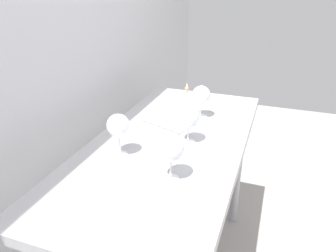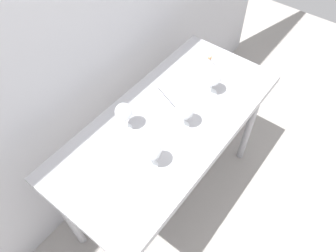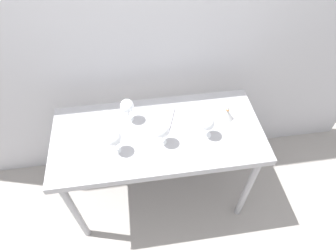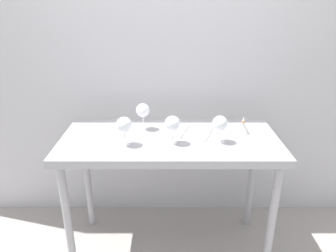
# 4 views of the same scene
# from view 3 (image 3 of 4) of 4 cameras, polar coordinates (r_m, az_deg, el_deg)

# --- Properties ---
(ground_plane) EXTENTS (6.00, 6.00, 0.00)m
(ground_plane) POSITION_cam_3_polar(r_m,az_deg,el_deg) (2.65, -1.54, -13.55)
(ground_plane) COLOR #99948F
(back_wall) EXTENTS (3.80, 0.04, 2.60)m
(back_wall) POSITION_cam_3_polar(r_m,az_deg,el_deg) (1.99, -4.23, 17.25)
(back_wall) COLOR #B8B8BD
(back_wall) RESTS_ON ground_plane
(steel_counter) EXTENTS (1.40, 0.65, 0.90)m
(steel_counter) POSITION_cam_3_polar(r_m,az_deg,el_deg) (1.97, -1.99, -3.27)
(steel_counter) COLOR #A2A2A7
(steel_counter) RESTS_ON ground_plane
(wine_glass_near_left) EXTENTS (0.10, 0.10, 0.18)m
(wine_glass_near_left) POSITION_cam_3_polar(r_m,az_deg,el_deg) (1.72, -10.90, -2.45)
(wine_glass_near_left) COLOR white
(wine_glass_near_left) RESTS_ON steel_counter
(wine_glass_near_right) EXTENTS (0.09, 0.09, 0.17)m
(wine_glass_near_right) POSITION_cam_3_polar(r_m,az_deg,el_deg) (1.79, 7.86, 0.51)
(wine_glass_near_right) COLOR white
(wine_glass_near_right) RESTS_ON steel_counter
(wine_glass_near_center) EXTENTS (0.10, 0.10, 0.18)m
(wine_glass_near_center) POSITION_cam_3_polar(r_m,az_deg,el_deg) (1.73, -1.31, -0.86)
(wine_glass_near_center) COLOR white
(wine_glass_near_center) RESTS_ON steel_counter
(wine_glass_far_left) EXTENTS (0.09, 0.09, 0.18)m
(wine_glass_far_left) POSITION_cam_3_polar(r_m,az_deg,el_deg) (1.88, -8.22, 3.95)
(wine_glass_far_left) COLOR white
(wine_glass_far_left) RESTS_ON steel_counter
(open_notebook) EXTENTS (0.38, 0.33, 0.01)m
(open_notebook) POSITION_cam_3_polar(r_m,az_deg,el_deg) (1.94, 0.83, 1.02)
(open_notebook) COLOR white
(open_notebook) RESTS_ON steel_counter
(tasting_sheet_upper) EXTENTS (0.18, 0.24, 0.00)m
(tasting_sheet_upper) POSITION_cam_3_polar(r_m,az_deg,el_deg) (1.98, -13.58, 0.42)
(tasting_sheet_upper) COLOR white
(tasting_sheet_upper) RESTS_ON steel_counter
(decanter_funnel) EXTENTS (0.10, 0.10, 0.12)m
(decanter_funnel) POSITION_cam_3_polar(r_m,az_deg,el_deg) (1.98, 11.72, 2.38)
(decanter_funnel) COLOR silver
(decanter_funnel) RESTS_ON steel_counter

